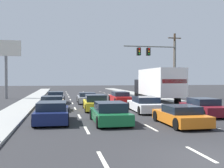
# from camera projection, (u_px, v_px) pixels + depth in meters

# --- Properties ---
(ground_plane) EXTENTS (140.00, 140.00, 0.00)m
(ground_plane) POSITION_uv_depth(u_px,v_px,m) (98.00, 100.00, 32.89)
(ground_plane) COLOR #2B2B2D
(sidewalk_right) EXTENTS (2.24, 80.00, 0.14)m
(sidewalk_right) POSITION_uv_depth(u_px,v_px,m) (176.00, 101.00, 29.57)
(sidewalk_right) COLOR #9E9E99
(sidewalk_right) RESTS_ON ground_plane
(sidewalk_left) EXTENTS (2.24, 80.00, 0.14)m
(sidewalk_left) POSITION_uv_depth(u_px,v_px,m) (26.00, 104.00, 26.41)
(sidewalk_left) COLOR #9E9E99
(sidewalk_left) RESTS_ON ground_plane
(lane_markings) EXTENTS (6.94, 52.00, 0.01)m
(lane_markings) POSITION_uv_depth(u_px,v_px,m) (104.00, 103.00, 28.68)
(lane_markings) COLOR silver
(lane_markings) RESTS_ON ground_plane
(car_gray) EXTENTS (1.94, 4.27, 1.23)m
(car_gray) POSITION_uv_depth(u_px,v_px,m) (56.00, 98.00, 28.07)
(car_gray) COLOR slate
(car_gray) RESTS_ON ground_plane
(car_tan) EXTENTS (2.04, 4.09, 1.18)m
(car_tan) POSITION_uv_depth(u_px,v_px,m) (52.00, 104.00, 21.85)
(car_tan) COLOR tan
(car_tan) RESTS_ON ground_plane
(car_navy) EXTENTS (2.08, 4.29, 1.25)m
(car_navy) POSITION_uv_depth(u_px,v_px,m) (52.00, 113.00, 15.64)
(car_navy) COLOR #141E4C
(car_navy) RESTS_ON ground_plane
(car_silver) EXTENTS (2.04, 4.20, 1.14)m
(car_silver) POSITION_uv_depth(u_px,v_px,m) (87.00, 98.00, 28.04)
(car_silver) COLOR #B7BABF
(car_silver) RESTS_ON ground_plane
(car_yellow) EXTENTS (2.02, 4.28, 1.31)m
(car_yellow) POSITION_uv_depth(u_px,v_px,m) (95.00, 103.00, 21.69)
(car_yellow) COLOR yellow
(car_yellow) RESTS_ON ground_plane
(car_green) EXTENTS (2.00, 4.22, 1.25)m
(car_green) POSITION_uv_depth(u_px,v_px,m) (110.00, 113.00, 15.38)
(car_green) COLOR #196B38
(car_green) RESTS_ON ground_plane
(car_red) EXTENTS (1.91, 4.67, 1.20)m
(car_red) POSITION_uv_depth(u_px,v_px,m) (120.00, 97.00, 28.66)
(car_red) COLOR red
(car_red) RESTS_ON ground_plane
(car_white) EXTENTS (2.15, 4.71, 1.20)m
(car_white) POSITION_uv_depth(u_px,v_px,m) (145.00, 105.00, 20.71)
(car_white) COLOR white
(car_white) RESTS_ON ground_plane
(car_orange) EXTENTS (1.99, 4.08, 1.11)m
(car_orange) POSITION_uv_depth(u_px,v_px,m) (180.00, 116.00, 14.77)
(car_orange) COLOR orange
(car_orange) RESTS_ON ground_plane
(box_truck) EXTENTS (2.85, 8.92, 3.56)m
(box_truck) POSITION_uv_depth(u_px,v_px,m) (157.00, 84.00, 26.68)
(box_truck) COLOR white
(box_truck) RESTS_ON ground_plane
(car_maroon) EXTENTS (2.06, 4.38, 1.21)m
(car_maroon) POSITION_uv_depth(u_px,v_px,m) (204.00, 107.00, 18.68)
(car_maroon) COLOR maroon
(car_maroon) RESTS_ON ground_plane
(traffic_signal_mast) EXTENTS (6.80, 0.69, 7.35)m
(traffic_signal_mast) POSITION_uv_depth(u_px,v_px,m) (155.00, 57.00, 32.88)
(traffic_signal_mast) COLOR #595B56
(traffic_signal_mast) RESTS_ON ground_plane
(utility_pole_mid) EXTENTS (1.80, 0.28, 8.59)m
(utility_pole_mid) POSITION_uv_depth(u_px,v_px,m) (175.00, 65.00, 35.01)
(utility_pole_mid) COLOR brown
(utility_pole_mid) RESTS_ON ground_plane
(roadside_billboard) EXTENTS (3.74, 0.36, 7.58)m
(roadside_billboard) POSITION_uv_depth(u_px,v_px,m) (6.00, 57.00, 34.07)
(roadside_billboard) COLOR slate
(roadside_billboard) RESTS_ON ground_plane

